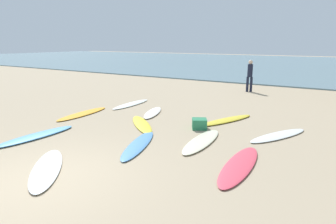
% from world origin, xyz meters
% --- Properties ---
extents(ground_plane, '(120.00, 120.00, 0.00)m').
position_xyz_m(ground_plane, '(0.00, 0.00, 0.00)').
color(ground_plane, tan).
extents(ocean_water, '(120.00, 40.00, 0.08)m').
position_xyz_m(ocean_water, '(0.00, 35.86, 0.04)').
color(ocean_water, slate).
rests_on(ocean_water, ground_plane).
extents(surfboard_0, '(1.28, 2.46, 0.07)m').
position_xyz_m(surfboard_0, '(0.46, 2.70, 0.03)').
color(surfboard_0, '#5493D3').
rests_on(surfboard_0, ground_plane).
extents(surfboard_1, '(1.17, 2.04, 0.08)m').
position_xyz_m(surfboard_1, '(-1.32, 5.95, 0.04)').
color(surfboard_1, white).
rests_on(surfboard_1, ground_plane).
extents(surfboard_2, '(1.36, 2.52, 0.07)m').
position_xyz_m(surfboard_2, '(1.54, 6.38, 0.04)').
color(surfboard_2, yellow).
rests_on(surfboard_2, ground_plane).
extents(surfboard_3, '(0.78, 2.62, 0.06)m').
position_xyz_m(surfboard_3, '(3.22, 2.81, 0.03)').
color(surfboard_3, '#E54457').
rests_on(surfboard_3, ground_plane).
extents(surfboard_4, '(0.77, 2.60, 0.07)m').
position_xyz_m(surfboard_4, '(-3.52, 4.38, 0.03)').
color(surfboard_4, gold).
rests_on(surfboard_4, ground_plane).
extents(surfboard_5, '(1.48, 2.38, 0.06)m').
position_xyz_m(surfboard_5, '(3.49, 5.54, 0.03)').
color(surfboard_5, white).
rests_on(surfboard_5, ground_plane).
extents(surfboard_6, '(0.78, 2.42, 0.07)m').
position_xyz_m(surfboard_6, '(1.78, 3.86, 0.04)').
color(surfboard_6, '#F4EEC6').
rests_on(surfboard_6, ground_plane).
extents(surfboard_7, '(2.08, 2.09, 0.07)m').
position_xyz_m(surfboard_7, '(-0.30, 0.39, 0.03)').
color(surfboard_7, white).
rests_on(surfboard_7, ground_plane).
extents(surfboard_8, '(0.61, 2.53, 0.08)m').
position_xyz_m(surfboard_8, '(-2.54, 1.71, 0.04)').
color(surfboard_8, '#549DDC').
rests_on(surfboard_8, ground_plane).
extents(surfboard_9, '(0.66, 2.50, 0.06)m').
position_xyz_m(surfboard_9, '(-3.07, 6.78, 0.03)').
color(surfboard_9, silver).
rests_on(surfboard_9, ground_plane).
extents(surfboard_10, '(2.04, 1.94, 0.07)m').
position_xyz_m(surfboard_10, '(-0.69, 4.38, 0.03)').
color(surfboard_10, yellow).
rests_on(surfboard_10, ground_plane).
extents(beachgoer_near, '(0.37, 0.37, 1.75)m').
position_xyz_m(beachgoer_near, '(0.29, 13.02, 0.98)').
color(beachgoer_near, '#191E33').
rests_on(beachgoer_near, ground_plane).
extents(beach_cooler, '(0.62, 0.61, 0.33)m').
position_xyz_m(beach_cooler, '(1.14, 5.03, 0.16)').
color(beach_cooler, '#287F51').
rests_on(beach_cooler, ground_plane).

